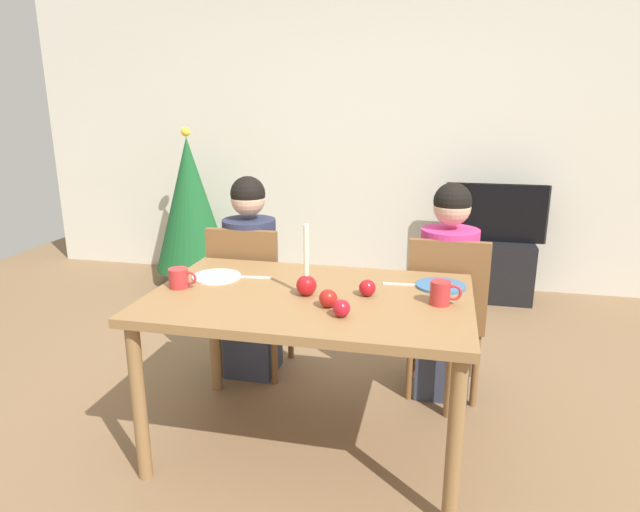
% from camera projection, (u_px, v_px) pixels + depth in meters
% --- Properties ---
extents(ground_plane, '(7.68, 7.68, 0.00)m').
position_uv_depth(ground_plane, '(311.00, 443.00, 2.63)').
color(ground_plane, brown).
extents(back_wall, '(6.40, 0.10, 2.60)m').
position_uv_depth(back_wall, '(382.00, 133.00, 4.72)').
color(back_wall, beige).
rests_on(back_wall, ground).
extents(dining_table, '(1.40, 0.90, 0.75)m').
position_uv_depth(dining_table, '(310.00, 312.00, 2.45)').
color(dining_table, olive).
rests_on(dining_table, ground).
extents(chair_left, '(0.40, 0.40, 0.90)m').
position_uv_depth(chair_left, '(249.00, 292.00, 3.17)').
color(chair_left, brown).
rests_on(chair_left, ground).
extents(chair_right, '(0.40, 0.40, 0.90)m').
position_uv_depth(chair_right, '(446.00, 307.00, 2.93)').
color(chair_right, brown).
rests_on(chair_right, ground).
extents(person_left_child, '(0.30, 0.30, 1.17)m').
position_uv_depth(person_left_child, '(251.00, 281.00, 3.18)').
color(person_left_child, '#33384C').
rests_on(person_left_child, ground).
extents(person_right_child, '(0.30, 0.30, 1.17)m').
position_uv_depth(person_right_child, '(446.00, 295.00, 2.95)').
color(person_right_child, '#33384C').
rests_on(person_right_child, ground).
extents(tv_stand, '(0.64, 0.40, 0.48)m').
position_uv_depth(tv_stand, '(491.00, 269.00, 4.52)').
color(tv_stand, black).
rests_on(tv_stand, ground).
extents(tv, '(0.79, 0.05, 0.46)m').
position_uv_depth(tv, '(496.00, 213.00, 4.39)').
color(tv, black).
rests_on(tv, tv_stand).
extents(christmas_tree, '(0.64, 0.64, 1.36)m').
position_uv_depth(christmas_tree, '(190.00, 204.00, 4.77)').
color(christmas_tree, brown).
rests_on(christmas_tree, ground).
extents(candle_centerpiece, '(0.09, 0.09, 0.32)m').
position_uv_depth(candle_centerpiece, '(306.00, 281.00, 2.39)').
color(candle_centerpiece, red).
rests_on(candle_centerpiece, dining_table).
extents(plate_left, '(0.23, 0.23, 0.01)m').
position_uv_depth(plate_left, '(217.00, 277.00, 2.65)').
color(plate_left, white).
rests_on(plate_left, dining_table).
extents(plate_right, '(0.22, 0.22, 0.01)m').
position_uv_depth(plate_right, '(441.00, 286.00, 2.52)').
color(plate_right, teal).
rests_on(plate_right, dining_table).
extents(mug_left, '(0.13, 0.09, 0.09)m').
position_uv_depth(mug_left, '(179.00, 278.00, 2.50)').
color(mug_left, '#B72D2D').
rests_on(mug_left, dining_table).
extents(mug_right, '(0.13, 0.08, 0.10)m').
position_uv_depth(mug_right, '(441.00, 293.00, 2.29)').
color(mug_right, '#B72D2D').
rests_on(mug_right, dining_table).
extents(fork_left, '(0.18, 0.03, 0.01)m').
position_uv_depth(fork_left, '(254.00, 277.00, 2.64)').
color(fork_left, silver).
rests_on(fork_left, dining_table).
extents(fork_right, '(0.18, 0.03, 0.01)m').
position_uv_depth(fork_right, '(402.00, 284.00, 2.54)').
color(fork_right, silver).
rests_on(fork_right, dining_table).
extents(apple_near_candle, '(0.07, 0.07, 0.07)m').
position_uv_depth(apple_near_candle, '(367.00, 288.00, 2.39)').
color(apple_near_candle, '#AD131B').
rests_on(apple_near_candle, dining_table).
extents(apple_by_left_plate, '(0.08, 0.08, 0.08)m').
position_uv_depth(apple_by_left_plate, '(328.00, 298.00, 2.26)').
color(apple_by_left_plate, '#AB1B15').
rests_on(apple_by_left_plate, dining_table).
extents(apple_by_right_mug, '(0.07, 0.07, 0.07)m').
position_uv_depth(apple_by_right_mug, '(341.00, 308.00, 2.16)').
color(apple_by_right_mug, '#B11522').
rests_on(apple_by_right_mug, dining_table).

